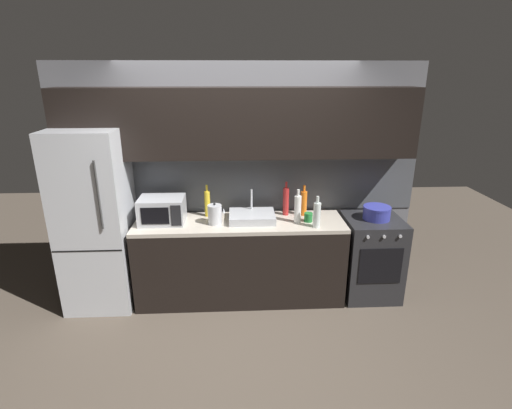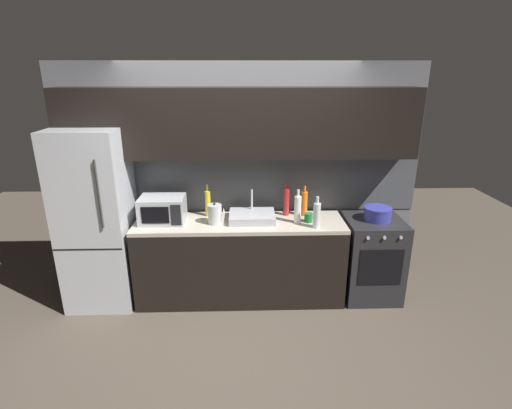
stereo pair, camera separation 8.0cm
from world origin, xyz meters
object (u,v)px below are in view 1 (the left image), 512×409
mug_green (308,217)px  cooking_pot (377,213)px  microwave (162,210)px  wine_bottle_red (286,201)px  wine_bottle_white (298,209)px  wine_bottle_clear (317,215)px  wine_bottle_orange (304,203)px  oven_range (370,257)px  kettle (215,214)px  wine_bottle_yellow (207,203)px  refrigerator (96,220)px

mug_green → cooking_pot: (0.74, 0.04, 0.02)m
microwave → cooking_pot: 2.26m
wine_bottle_red → wine_bottle_white: wine_bottle_red is taller
wine_bottle_clear → mug_green: bearing=109.8°
microwave → wine_bottle_orange: bearing=5.5°
oven_range → cooking_pot: 0.52m
microwave → kettle: size_ratio=2.02×
microwave → wine_bottle_yellow: wine_bottle_yellow is taller
wine_bottle_yellow → wine_bottle_orange: bearing=-1.1°
oven_range → kettle: 1.79m
refrigerator → wine_bottle_white: size_ratio=5.25×
wine_bottle_red → wine_bottle_yellow: bearing=179.9°
cooking_pot → mug_green: bearing=-177.1°
wine_bottle_yellow → cooking_pot: (1.81, -0.18, -0.08)m
microwave → kettle: bearing=-7.3°
mug_green → wine_bottle_red: bearing=134.5°
wine_bottle_clear → wine_bottle_red: (-0.27, 0.37, 0.02)m
kettle → wine_bottle_clear: wine_bottle_clear is taller
wine_bottle_clear → mug_green: wine_bottle_clear is taller
wine_bottle_orange → wine_bottle_yellow: size_ratio=0.96×
refrigerator → wine_bottle_white: refrigerator is taller
wine_bottle_yellow → mug_green: 1.09m
kettle → wine_bottle_orange: (0.96, 0.21, 0.04)m
refrigerator → kettle: size_ratio=8.26×
kettle → wine_bottle_red: 0.80m
wine_bottle_red → cooking_pot: size_ratio=1.29×
wine_bottle_red → microwave: bearing=-173.0°
wine_bottle_red → cooking_pot: 0.97m
oven_range → wine_bottle_yellow: (-1.79, 0.18, 0.60)m
wine_bottle_orange → cooking_pot: wine_bottle_orange is taller
microwave → cooking_pot: microwave is taller
wine_bottle_red → mug_green: size_ratio=3.92×
microwave → wine_bottle_clear: 1.59m
wine_bottle_red → mug_green: (0.21, -0.22, -0.11)m
oven_range → mug_green: 0.88m
wine_bottle_clear → wine_bottle_yellow: (-1.12, 0.37, 0.01)m
kettle → cooking_pot: 1.72m
refrigerator → wine_bottle_yellow: size_ratio=5.36×
refrigerator → kettle: refrigerator is taller
mug_green → wine_bottle_orange: bearing=95.5°
kettle → wine_bottle_orange: 0.98m
microwave → wine_bottle_white: wine_bottle_white is taller
refrigerator → mug_green: refrigerator is taller
refrigerator → cooking_pot: refrigerator is taller
refrigerator → wine_bottle_red: size_ratio=5.03×
mug_green → cooking_pot: bearing=2.9°
microwave → wine_bottle_red: bearing=7.0°
wine_bottle_red → wine_bottle_orange: (0.19, -0.02, -0.02)m
kettle → wine_bottle_orange: wine_bottle_orange is taller
wine_bottle_orange → cooking_pot: size_ratio=1.17×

